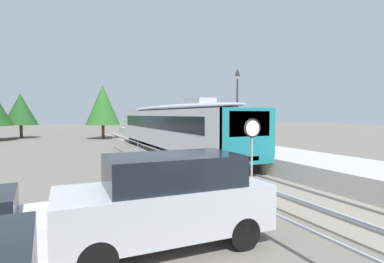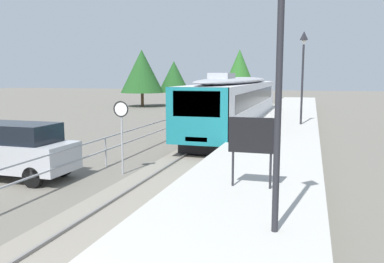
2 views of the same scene
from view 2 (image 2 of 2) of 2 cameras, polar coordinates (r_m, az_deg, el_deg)
name	(u,v)px [view 2 (image 2 of 2)]	position (r m, az deg, el deg)	size (l,w,h in m)	color
ground_plane	(185,134)	(26.17, -0.96, -0.31)	(160.00, 160.00, 0.00)	#6B665B
track_rails	(231,135)	(25.43, 5.50, -0.51)	(3.20, 60.00, 0.14)	gray
commuter_train	(237,99)	(27.36, 6.44, 4.53)	(2.82, 20.45, 3.74)	silver
station_platform	(284,131)	(24.97, 12.85, 0.14)	(3.90, 60.00, 0.90)	#B7B5AD
platform_lamp_near_end	(281,24)	(7.32, 12.41, 14.62)	(0.34, 0.34, 5.35)	#232328
platform_lamp_mid_platform	(303,60)	(24.42, 15.42, 9.70)	(0.34, 0.34, 5.35)	#232328
platform_notice_board	(252,138)	(10.30, 8.48, -0.87)	(1.20, 0.08, 1.80)	#232328
speed_limit_sign	(121,119)	(15.40, -9.96, 1.76)	(0.61, 0.10, 2.81)	#9EA0A5
carpark_fence	(105,145)	(17.01, -12.12, -1.86)	(0.06, 36.06, 1.25)	#9EA0A5
parked_suv_silver	(14,150)	(16.06, -23.88, -2.39)	(4.63, 1.97, 2.04)	#B7BABF
tree_behind_carpark	(239,72)	(43.89, 6.71, 8.33)	(4.04, 4.04, 6.51)	brown
tree_behind_station_far	(174,77)	(51.08, -2.57, 7.74)	(3.94, 3.94, 5.54)	brown
tree_distant_left	(142,71)	(49.24, -7.09, 8.44)	(5.16, 5.16, 6.81)	brown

